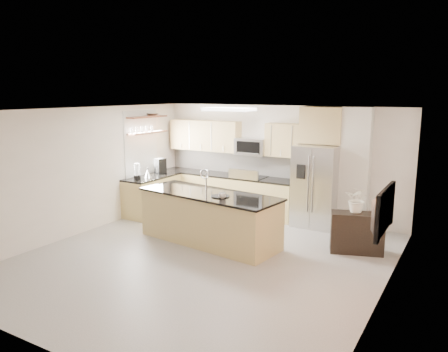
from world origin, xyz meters
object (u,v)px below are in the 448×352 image
Objects in this scene: cup at (222,196)px; coffee_maker at (160,166)px; refrigerator at (316,186)px; kettle at (148,173)px; television at (376,209)px; island at (209,217)px; bowl at (153,114)px; flower_vase at (358,193)px; platter at (220,196)px; blender at (137,173)px; range at (249,195)px; credenza at (357,233)px; microwave at (252,147)px.

coffee_maker is (-2.76, 1.67, 0.06)m from cup.
kettle is (-3.68, -1.22, 0.13)m from refrigerator.
television is at bearing -18.51° from kettle.
island is 12.94× the size of kettle.
flower_vase is (5.07, -0.45, -1.27)m from bowl.
island reaches higher than platter.
blender is (-2.30, 0.55, 0.59)m from island.
platter is at bearing -116.29° from refrigerator.
credenza is (2.85, -1.25, -0.10)m from range.
credenza is 2.55m from cup.
flower_vase reaches higher than coffee_maker.
blender is (-2.74, 0.81, 0.04)m from cup.
range is 1.50× the size of microwave.
cup is at bearing -112.98° from refrigerator.
platter is (-1.10, -2.23, 0.11)m from refrigerator.
flower_vase is 0.67× the size of television.
bowl is at bearing -161.60° from range.
refrigerator reaches higher than range.
microwave is at bearing 135.61° from credenza.
cup is (0.67, -2.38, 0.57)m from range.
kettle is at bearing -82.83° from coffee_maker.
range is 2.40m from platter.
credenza is 6.74× the size of cup.
microwave is at bearing 104.92° from cup.
coffee_maker is at bearing 97.17° from kettle.
blender is 4.91m from flower_vase.
kettle is at bearing -145.49° from microwave.
blender reaches higher than kettle.
island reaches higher than coffee_maker.
refrigerator reaches higher than flower_vase.
coffee_maker reaches higher than credenza.
microwave is at bearing 174.14° from refrigerator.
cup reaches higher than credenza.
bowl is at bearing 150.74° from cup.
kettle is (-2.69, 1.12, -0.02)m from cup.
flower_vase is (2.15, 1.18, 0.06)m from cup.
kettle reaches higher than range.
bowl reaches higher than blender.
island is at bearing -124.67° from refrigerator.
microwave is 2.32m from coffee_maker.
refrigerator is 4.69× the size of blender.
bowl is (-0.23, 0.52, 1.36)m from kettle.
platter is (0.56, -2.28, 0.52)m from range.
cup is 0.40× the size of platter.
blender is 0.87m from coffee_maker.
platter is (0.34, -0.15, 0.50)m from island.
microwave is at bearing 103.11° from platter.
refrigerator reaches higher than platter.
television is (3.51, -3.12, 0.88)m from range.
kettle is 0.61× the size of coffee_maker.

